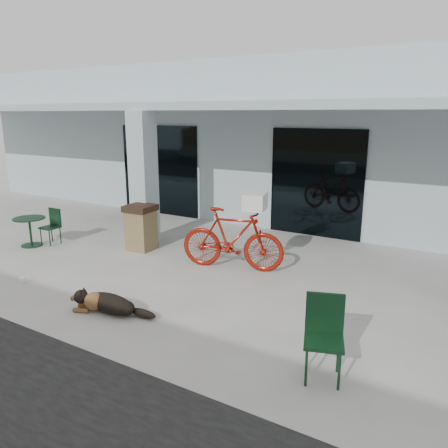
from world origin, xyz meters
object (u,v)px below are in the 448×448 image
Objects in this scene: cafe_table_near at (30,232)px; cafe_chair_near at (50,227)px; bicycle at (232,239)px; trash_receptacle at (141,227)px; dog at (110,302)px; cafe_chair_far_a at (324,340)px.

cafe_table_near is 0.86× the size of cafe_chair_near.
trash_receptacle is (-2.44, 0.06, -0.10)m from bicycle.
cafe_table_near reaches higher than dog.
trash_receptacle is (-1.80, 2.80, 0.34)m from dog.
dog is 3.35m from trash_receptacle.
cafe_chair_far_a is (3.43, 0.00, 0.32)m from dog.
cafe_chair_near is at bearing 50.72° from cafe_table_near.
cafe_chair_near is (0.28, 0.34, 0.08)m from cafe_table_near.
cafe_chair_far_a is (7.67, -1.66, 0.16)m from cafe_table_near.
bicycle is at bearing 55.34° from dog.
bicycle is 2.85m from dog.
dog is 4.55m from cafe_table_near.
trash_receptacle is at bearing 133.12° from cafe_chair_far_a.
cafe_chair_near reaches higher than cafe_table_near.
cafe_chair_near is (-3.96, 2.00, 0.25)m from dog.
cafe_table_near is at bearing 88.01° from bicycle.
bicycle is 1.94× the size of dog.
bicycle is 2.07× the size of cafe_chair_far_a.
cafe_chair_near is 2.30m from trash_receptacle.
trash_receptacle is at bearing 101.16° from dog.
cafe_chair_far_a is at bearing -12.23° from cafe_table_near.
trash_receptacle reaches higher than cafe_chair_far_a.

